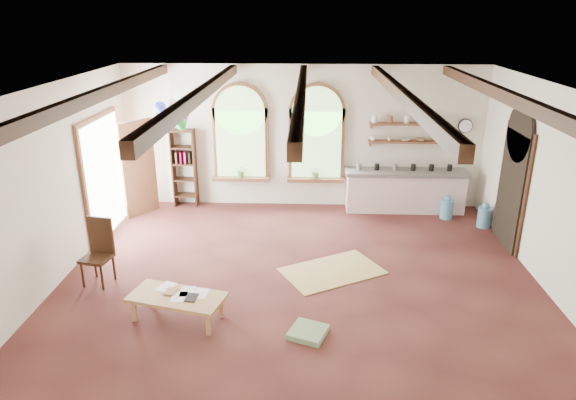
# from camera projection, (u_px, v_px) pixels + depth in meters

# --- Properties ---
(floor) EXTENTS (8.00, 8.00, 0.00)m
(floor) POSITION_uv_depth(u_px,v_px,m) (299.00, 276.00, 8.78)
(floor) COLOR #5D2B26
(floor) RESTS_ON ground
(ceiling_beams) EXTENTS (6.20, 6.80, 0.18)m
(ceiling_beams) POSITION_uv_depth(u_px,v_px,m) (301.00, 94.00, 7.70)
(ceiling_beams) COLOR #3B2312
(ceiling_beams) RESTS_ON ceiling
(window_left) EXTENTS (1.30, 0.28, 2.20)m
(window_left) POSITION_uv_depth(u_px,v_px,m) (241.00, 136.00, 11.48)
(window_left) COLOR brown
(window_left) RESTS_ON floor
(window_right) EXTENTS (1.30, 0.28, 2.20)m
(window_right) POSITION_uv_depth(u_px,v_px,m) (317.00, 137.00, 11.41)
(window_right) COLOR brown
(window_right) RESTS_ON floor
(left_doorway) EXTENTS (0.10, 1.90, 2.50)m
(left_doorway) POSITION_uv_depth(u_px,v_px,m) (104.00, 177.00, 10.22)
(left_doorway) COLOR brown
(left_doorway) RESTS_ON floor
(right_doorway) EXTENTS (0.10, 1.30, 2.40)m
(right_doorway) POSITION_uv_depth(u_px,v_px,m) (511.00, 190.00, 9.65)
(right_doorway) COLOR black
(right_doorway) RESTS_ON floor
(kitchen_counter) EXTENTS (2.68, 0.62, 0.94)m
(kitchen_counter) POSITION_uv_depth(u_px,v_px,m) (405.00, 190.00, 11.52)
(kitchen_counter) COLOR silver
(kitchen_counter) RESTS_ON floor
(wall_shelf_lower) EXTENTS (1.70, 0.24, 0.04)m
(wall_shelf_lower) POSITION_uv_depth(u_px,v_px,m) (407.00, 142.00, 11.32)
(wall_shelf_lower) COLOR brown
(wall_shelf_lower) RESTS_ON wall_back
(wall_shelf_upper) EXTENTS (1.70, 0.24, 0.04)m
(wall_shelf_upper) POSITION_uv_depth(u_px,v_px,m) (409.00, 124.00, 11.18)
(wall_shelf_upper) COLOR brown
(wall_shelf_upper) RESTS_ON wall_back
(wall_clock) EXTENTS (0.32, 0.04, 0.32)m
(wall_clock) POSITION_uv_depth(u_px,v_px,m) (465.00, 126.00, 11.22)
(wall_clock) COLOR black
(wall_clock) RESTS_ON wall_back
(bookshelf) EXTENTS (0.53, 0.32, 1.80)m
(bookshelf) POSITION_uv_depth(u_px,v_px,m) (184.00, 168.00, 11.68)
(bookshelf) COLOR #3B2312
(bookshelf) RESTS_ON floor
(coffee_table) EXTENTS (1.49, 0.95, 0.39)m
(coffee_table) POSITION_uv_depth(u_px,v_px,m) (177.00, 298.00, 7.45)
(coffee_table) COLOR tan
(coffee_table) RESTS_ON floor
(side_chair) EXTENTS (0.52, 0.52, 1.11)m
(side_chair) POSITION_uv_depth(u_px,v_px,m) (99.00, 265.00, 8.47)
(side_chair) COLOR #3B2312
(side_chair) RESTS_ON floor
(floor_mat) EXTENTS (1.95, 1.71, 0.02)m
(floor_mat) POSITION_uv_depth(u_px,v_px,m) (332.00, 271.00, 8.94)
(floor_mat) COLOR tan
(floor_mat) RESTS_ON floor
(floor_cushion) EXTENTS (0.62, 0.62, 0.08)m
(floor_cushion) POSITION_uv_depth(u_px,v_px,m) (308.00, 332.00, 7.19)
(floor_cushion) COLOR gray
(floor_cushion) RESTS_ON floor
(water_jug_a) EXTENTS (0.28, 0.28, 0.54)m
(water_jug_a) POSITION_uv_depth(u_px,v_px,m) (447.00, 208.00, 11.16)
(water_jug_a) COLOR #558FB7
(water_jug_a) RESTS_ON floor
(water_jug_b) EXTENTS (0.28, 0.28, 0.55)m
(water_jug_b) POSITION_uv_depth(u_px,v_px,m) (484.00, 216.00, 10.71)
(water_jug_b) COLOR #558FB7
(water_jug_b) RESTS_ON floor
(balloon_cluster) EXTENTS (0.76, 0.79, 1.14)m
(balloon_cluster) POSITION_uv_depth(u_px,v_px,m) (173.00, 116.00, 10.02)
(balloon_cluster) COLOR white
(balloon_cluster) RESTS_ON floor
(table_book) EXTENTS (0.20, 0.26, 0.02)m
(table_book) POSITION_uv_depth(u_px,v_px,m) (166.00, 291.00, 7.55)
(table_book) COLOR olive
(table_book) RESTS_ON coffee_table
(tablet) EXTENTS (0.19, 0.25, 0.01)m
(tablet) POSITION_uv_depth(u_px,v_px,m) (191.00, 298.00, 7.38)
(tablet) COLOR black
(tablet) RESTS_ON coffee_table
(potted_plant_left) EXTENTS (0.27, 0.23, 0.30)m
(potted_plant_left) POSITION_uv_depth(u_px,v_px,m) (241.00, 171.00, 11.65)
(potted_plant_left) COLOR #598C4C
(potted_plant_left) RESTS_ON window_left
(potted_plant_right) EXTENTS (0.27, 0.23, 0.30)m
(potted_plant_right) POSITION_uv_depth(u_px,v_px,m) (316.00, 172.00, 11.58)
(potted_plant_right) COLOR #598C4C
(potted_plant_right) RESTS_ON window_right
(shelf_cup_a) EXTENTS (0.12, 0.10, 0.10)m
(shelf_cup_a) POSITION_uv_depth(u_px,v_px,m) (373.00, 138.00, 11.32)
(shelf_cup_a) COLOR white
(shelf_cup_a) RESTS_ON wall_shelf_lower
(shelf_cup_b) EXTENTS (0.10, 0.10, 0.09)m
(shelf_cup_b) POSITION_uv_depth(u_px,v_px,m) (389.00, 139.00, 11.31)
(shelf_cup_b) COLOR beige
(shelf_cup_b) RESTS_ON wall_shelf_lower
(shelf_bowl_a) EXTENTS (0.22, 0.22, 0.05)m
(shelf_bowl_a) POSITION_uv_depth(u_px,v_px,m) (405.00, 140.00, 11.31)
(shelf_bowl_a) COLOR beige
(shelf_bowl_a) RESTS_ON wall_shelf_lower
(shelf_bowl_b) EXTENTS (0.20, 0.20, 0.06)m
(shelf_bowl_b) POSITION_uv_depth(u_px,v_px,m) (421.00, 140.00, 11.29)
(shelf_bowl_b) COLOR #8C664C
(shelf_bowl_b) RESTS_ON wall_shelf_lower
(shelf_vase) EXTENTS (0.18, 0.18, 0.19)m
(shelf_vase) POSITION_uv_depth(u_px,v_px,m) (437.00, 137.00, 11.25)
(shelf_vase) COLOR slate
(shelf_vase) RESTS_ON wall_shelf_lower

